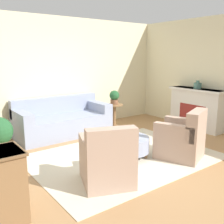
# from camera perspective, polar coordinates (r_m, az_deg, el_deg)

# --- Properties ---
(ground_plane) EXTENTS (16.00, 16.00, 0.00)m
(ground_plane) POSITION_cam_1_polar(r_m,az_deg,el_deg) (4.99, 2.44, -9.75)
(ground_plane) COLOR #AD7F51
(wall_back) EXTENTS (8.93, 0.12, 2.80)m
(wall_back) POSITION_cam_1_polar(r_m,az_deg,el_deg) (6.79, -11.18, 8.05)
(wall_back) COLOR beige
(wall_back) RESTS_ON ground_plane
(wall_right) EXTENTS (0.12, 9.85, 2.80)m
(wall_right) POSITION_cam_1_polar(r_m,az_deg,el_deg) (6.94, 22.22, 7.46)
(wall_right) COLOR beige
(wall_right) RESTS_ON ground_plane
(rug) EXTENTS (3.33, 2.43, 0.01)m
(rug) POSITION_cam_1_polar(r_m,az_deg,el_deg) (4.99, 2.44, -9.70)
(rug) COLOR beige
(rug) RESTS_ON ground_plane
(couch) EXTENTS (2.19, 0.98, 0.89)m
(couch) POSITION_cam_1_polar(r_m,az_deg,el_deg) (6.36, -10.71, -2.03)
(couch) COLOR #8E99B2
(couch) RESTS_ON ground_plane
(armchair_left) EXTENTS (0.94, 0.98, 0.91)m
(armchair_left) POSITION_cam_1_polar(r_m,az_deg,el_deg) (3.88, -1.03, -10.66)
(armchair_left) COLOR tan
(armchair_left) RESTS_ON rug
(armchair_right) EXTENTS (0.94, 0.98, 0.91)m
(armchair_right) POSITION_cam_1_polar(r_m,az_deg,el_deg) (5.01, 15.12, -5.74)
(armchair_right) COLOR tan
(armchair_right) RESTS_ON rug
(ottoman_table) EXTENTS (0.74, 0.74, 0.39)m
(ottoman_table) POSITION_cam_1_polar(r_m,az_deg,el_deg) (4.87, 3.72, -7.01)
(ottoman_table) COLOR #8E99B2
(ottoman_table) RESTS_ON rug
(side_table) EXTENTS (0.45, 0.45, 0.60)m
(side_table) POSITION_cam_1_polar(r_m,az_deg,el_deg) (6.95, 0.51, 0.06)
(side_table) COLOR olive
(side_table) RESTS_ON ground_plane
(fireplace) EXTENTS (0.44, 1.49, 1.05)m
(fireplace) POSITION_cam_1_polar(r_m,az_deg,el_deg) (7.06, 17.89, 0.85)
(fireplace) COLOR silver
(fireplace) RESTS_ON ground_plane
(vase_mantel_near) EXTENTS (0.19, 0.19, 0.21)m
(vase_mantel_near) POSITION_cam_1_polar(r_m,az_deg,el_deg) (6.96, 18.12, 5.51)
(vase_mantel_near) COLOR #477066
(vase_mantel_near) RESTS_ON fireplace
(potted_plant_on_side_table) EXTENTS (0.26, 0.26, 0.37)m
(potted_plant_on_side_table) POSITION_cam_1_polar(r_m,az_deg,el_deg) (6.88, 0.52, 3.29)
(potted_plant_on_side_table) COLOR brown
(potted_plant_on_side_table) RESTS_ON side_table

